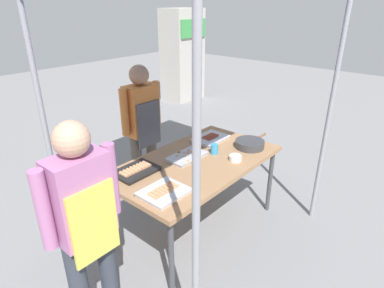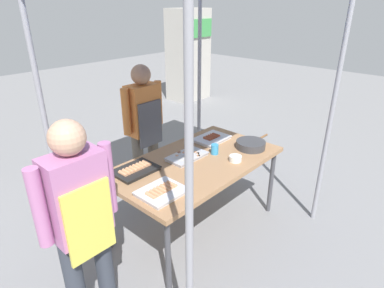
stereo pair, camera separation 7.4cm
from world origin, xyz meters
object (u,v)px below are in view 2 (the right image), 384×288
object	(u,v)px
tray_meat_skewers	(187,156)
condiment_bowl	(235,158)
neighbor_stall_right	(188,55)
customer_nearby	(81,217)
cooking_wok	(251,144)
tray_pork_links	(135,170)
stall_table	(196,166)
tray_spring_rolls	(162,192)
drink_cup_near_edge	(215,149)
vendor_woman	(144,123)
tray_grilled_sausages	(212,138)

from	to	relation	value
tray_meat_skewers	condiment_bowl	xyz separation A→B (m)	(0.25, -0.37, 0.01)
neighbor_stall_right	customer_nearby	bearing A→B (deg)	-143.46
tray_meat_skewers	cooking_wok	distance (m)	0.66
tray_pork_links	customer_nearby	xyz separation A→B (m)	(-0.72, -0.40, 0.12)
stall_table	neighbor_stall_right	distance (m)	4.70
tray_meat_skewers	cooking_wok	size ratio (longest dim) A/B	0.85
tray_spring_rolls	neighbor_stall_right	size ratio (longest dim) A/B	0.17
stall_table	tray_meat_skewers	world-z (taller)	tray_meat_skewers
tray_pork_links	condiment_bowl	distance (m)	0.90
stall_table	tray_meat_skewers	bearing A→B (deg)	100.86
drink_cup_near_edge	vendor_woman	distance (m)	0.89
condiment_bowl	drink_cup_near_edge	distance (m)	0.24
tray_pork_links	neighbor_stall_right	world-z (taller)	neighbor_stall_right
tray_meat_skewers	tray_spring_rolls	size ratio (longest dim) A/B	1.12
drink_cup_near_edge	customer_nearby	distance (m)	1.47
tray_pork_links	tray_spring_rolls	xyz separation A→B (m)	(-0.08, -0.42, -0.00)
condiment_bowl	neighbor_stall_right	bearing A→B (deg)	48.27
tray_spring_rolls	condiment_bowl	world-z (taller)	same
condiment_bowl	vendor_woman	size ratio (longest dim) A/B	0.08
tray_spring_rolls	condiment_bowl	distance (m)	0.83
vendor_woman	customer_nearby	bearing A→B (deg)	36.93
tray_meat_skewers	tray_grilled_sausages	bearing A→B (deg)	11.51
stall_table	tray_grilled_sausages	bearing A→B (deg)	22.76
tray_spring_rolls	cooking_wok	size ratio (longest dim) A/B	0.75
vendor_woman	customer_nearby	world-z (taller)	customer_nearby
tray_grilled_sausages	tray_spring_rolls	distance (m)	1.11
neighbor_stall_right	cooking_wok	bearing A→B (deg)	-128.99
tray_meat_skewers	tray_pork_links	distance (m)	0.51
tray_meat_skewers	stall_table	bearing A→B (deg)	-79.14
tray_meat_skewers	tray_spring_rolls	distance (m)	0.63
tray_grilled_sausages	cooking_wok	distance (m)	0.42
cooking_wok	drink_cup_near_edge	bearing A→B (deg)	152.59
neighbor_stall_right	vendor_woman	bearing A→B (deg)	-143.62
tray_grilled_sausages	cooking_wok	xyz separation A→B (m)	(0.11, -0.41, 0.02)
tray_grilled_sausages	tray_meat_skewers	distance (m)	0.49
tray_grilled_sausages	tray_meat_skewers	world-z (taller)	tray_grilled_sausages
tray_meat_skewers	vendor_woman	xyz separation A→B (m)	(0.12, 0.74, 0.11)
tray_pork_links	customer_nearby	world-z (taller)	customer_nearby
drink_cup_near_edge	tray_spring_rolls	bearing A→B (deg)	-169.95
tray_spring_rolls	vendor_woman	distance (m)	1.24
tray_pork_links	neighbor_stall_right	distance (m)	4.93
tray_grilled_sausages	vendor_woman	distance (m)	0.75
stall_table	tray_grilled_sausages	world-z (taller)	tray_grilled_sausages
stall_table	customer_nearby	size ratio (longest dim) A/B	1.06
stall_table	tray_pork_links	world-z (taller)	tray_pork_links
stall_table	condiment_bowl	world-z (taller)	condiment_bowl
condiment_bowl	vendor_woman	world-z (taller)	vendor_woman
stall_table	customer_nearby	bearing A→B (deg)	-172.54
cooking_wok	vendor_woman	xyz separation A→B (m)	(-0.47, 1.06, 0.09)
cooking_wok	neighbor_stall_right	bearing A→B (deg)	51.01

